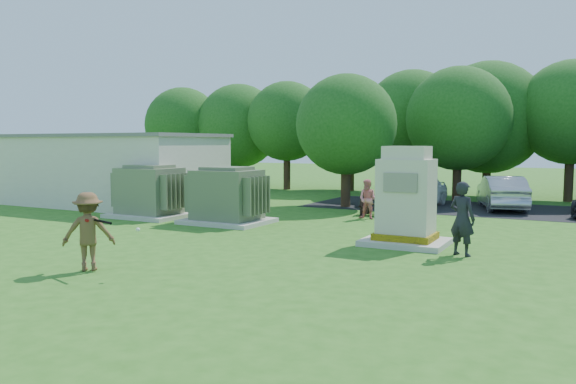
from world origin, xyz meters
The scene contains 15 objects.
ground centered at (0.00, 0.00, 0.00)m, with size 120.00×120.00×0.00m, color #2D6619.
service_building centered at (-11.00, 7.00, 1.60)m, with size 10.00×5.00×3.20m, color beige.
service_building_roof centered at (-11.00, 7.00, 3.27)m, with size 10.20×5.20×0.15m, color slate.
parking_strip centered at (7.00, 13.50, 0.01)m, with size 20.00×6.00×0.01m, color #232326.
transformer_left centered at (-6.50, 4.50, 0.97)m, with size 3.00×2.40×2.07m.
transformer_right centered at (-2.80, 4.50, 0.97)m, with size 3.00×2.40×2.07m.
generator_cabinet centered at (4.25, 3.27, 1.25)m, with size 2.34×1.91×2.85m.
picnic_table centered at (1.48, 9.27, 0.41)m, with size 1.55×1.16×0.66m.
batter centered at (-1.26, -3.39, 0.91)m, with size 1.17×0.67×1.81m, color brown.
person_by_generator centered at (5.99, 2.41, 0.97)m, with size 0.71×0.47×1.95m, color black.
person_at_picnic centered at (1.38, 7.97, 0.77)m, with size 0.75×0.58×1.54m, color #E5797B.
car_white centered at (1.94, 13.17, 0.73)m, with size 1.73×4.31×1.47m, color white.
car_silver_a centered at (5.49, 13.83, 0.75)m, with size 1.58×4.53×1.49m, color #B3B2B7.
batting_equipment centered at (-0.65, -3.48, 1.17)m, with size 1.55×0.34×0.21m.
tree_row centered at (1.75, 18.50, 4.15)m, with size 41.30×13.30×7.30m.
Camera 1 is at (8.82, -12.47, 2.93)m, focal length 35.00 mm.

